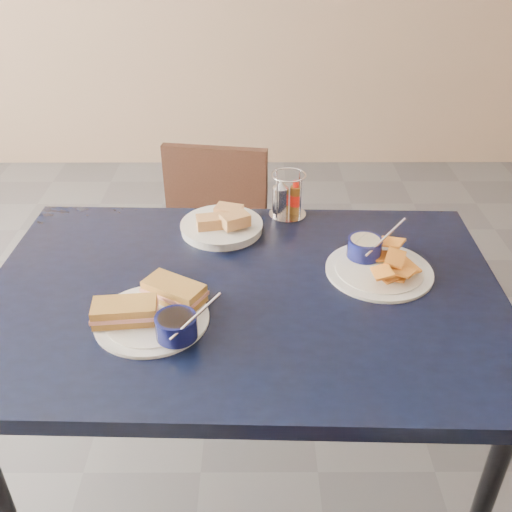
{
  "coord_description": "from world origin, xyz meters",
  "views": [
    {
      "loc": [
        0.17,
        -1.17,
        1.56
      ],
      "look_at": [
        0.18,
        -0.0,
        0.82
      ],
      "focal_mm": 40.0,
      "sensor_mm": 36.0,
      "label": 1
    }
  ],
  "objects_px": {
    "dining_table": "(244,310)",
    "bread_basket": "(223,225)",
    "sandwich_plate": "(156,311)",
    "condiment_caddy": "(286,198)",
    "plantain_plate": "(376,262)",
    "chair_far": "(210,244)"
  },
  "relations": [
    {
      "from": "dining_table",
      "to": "bread_basket",
      "type": "height_order",
      "value": "bread_basket"
    },
    {
      "from": "sandwich_plate",
      "to": "condiment_caddy",
      "type": "bearing_deg",
      "value": 57.78
    },
    {
      "from": "plantain_plate",
      "to": "condiment_caddy",
      "type": "height_order",
      "value": "condiment_caddy"
    },
    {
      "from": "condiment_caddy",
      "to": "plantain_plate",
      "type": "bearing_deg",
      "value": -53.27
    },
    {
      "from": "sandwich_plate",
      "to": "plantain_plate",
      "type": "height_order",
      "value": "same"
    },
    {
      "from": "dining_table",
      "to": "chair_far",
      "type": "height_order",
      "value": "chair_far"
    },
    {
      "from": "chair_far",
      "to": "bread_basket",
      "type": "xyz_separation_m",
      "value": [
        0.08,
        -0.41,
        0.31
      ]
    },
    {
      "from": "bread_basket",
      "to": "condiment_caddy",
      "type": "bearing_deg",
      "value": 27.32
    },
    {
      "from": "dining_table",
      "to": "chair_far",
      "type": "xyz_separation_m",
      "value": [
        -0.14,
        0.69,
        -0.22
      ]
    },
    {
      "from": "sandwich_plate",
      "to": "bread_basket",
      "type": "bearing_deg",
      "value": 72.17
    },
    {
      "from": "bread_basket",
      "to": "chair_far",
      "type": "bearing_deg",
      "value": 100.74
    },
    {
      "from": "sandwich_plate",
      "to": "plantain_plate",
      "type": "distance_m",
      "value": 0.57
    },
    {
      "from": "plantain_plate",
      "to": "bread_basket",
      "type": "relative_size",
      "value": 1.18
    },
    {
      "from": "sandwich_plate",
      "to": "bread_basket",
      "type": "relative_size",
      "value": 1.29
    },
    {
      "from": "chair_far",
      "to": "sandwich_plate",
      "type": "bearing_deg",
      "value": -93.73
    },
    {
      "from": "sandwich_plate",
      "to": "condiment_caddy",
      "type": "distance_m",
      "value": 0.59
    },
    {
      "from": "chair_far",
      "to": "bread_basket",
      "type": "bearing_deg",
      "value": -79.26
    },
    {
      "from": "dining_table",
      "to": "bread_basket",
      "type": "relative_size",
      "value": 5.59
    },
    {
      "from": "dining_table",
      "to": "sandwich_plate",
      "type": "relative_size",
      "value": 4.34
    },
    {
      "from": "sandwich_plate",
      "to": "bread_basket",
      "type": "xyz_separation_m",
      "value": [
        0.13,
        0.4,
        -0.01
      ]
    },
    {
      "from": "chair_far",
      "to": "plantain_plate",
      "type": "bearing_deg",
      "value": -51.49
    },
    {
      "from": "dining_table",
      "to": "chair_far",
      "type": "relative_size",
      "value": 1.59
    }
  ]
}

